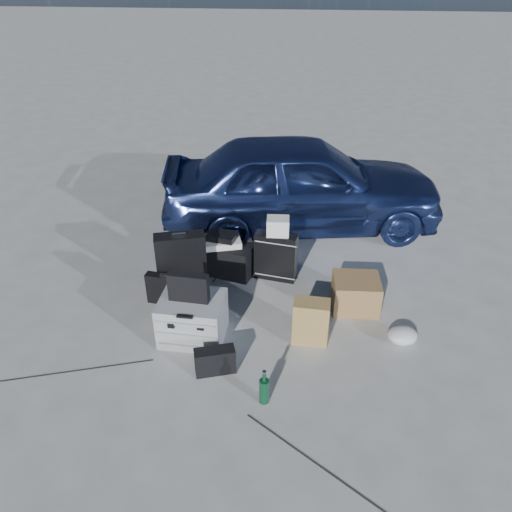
{
  "coord_description": "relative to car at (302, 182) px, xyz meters",
  "views": [
    {
      "loc": [
        0.6,
        -3.37,
        3.09
      ],
      "look_at": [
        0.13,
        0.85,
        0.47
      ],
      "focal_mm": 35.0,
      "sensor_mm": 36.0,
      "label": 1
    }
  ],
  "objects": [
    {
      "name": "ground",
      "position": [
        -0.54,
        -2.47,
        -0.59
      ],
      "size": [
        60.0,
        60.0,
        0.0
      ],
      "primitive_type": "plane",
      "color": "#B0B1AC",
      "rests_on": "ground"
    },
    {
      "name": "car",
      "position": [
        0.0,
        0.0,
        0.0
      ],
      "size": [
        3.65,
        1.95,
        1.18
      ],
      "primitive_type": "imported",
      "rotation": [
        0.0,
        0.0,
        1.74
      ],
      "color": "navy",
      "rests_on": "ground"
    },
    {
      "name": "pelican_case",
      "position": [
        -0.91,
        -2.35,
        -0.38
      ],
      "size": [
        0.59,
        0.49,
        0.42
      ],
      "primitive_type": "cube",
      "rotation": [
        0.0,
        0.0,
        -0.03
      ],
      "color": "#B0B3B5",
      "rests_on": "ground"
    },
    {
      "name": "laptop_bag",
      "position": [
        -0.92,
        -2.35,
        -0.04
      ],
      "size": [
        0.37,
        0.11,
        0.27
      ],
      "primitive_type": "cube",
      "rotation": [
        0.0,
        0.0,
        -0.07
      ],
      "color": "black",
      "rests_on": "pelican_case"
    },
    {
      "name": "briefcase",
      "position": [
        -1.27,
        -1.87,
        -0.42
      ],
      "size": [
        0.44,
        0.15,
        0.33
      ],
      "primitive_type": "cube",
      "rotation": [
        0.0,
        0.0,
        -0.13
      ],
      "color": "black",
      "rests_on": "ground"
    },
    {
      "name": "suitcase_left",
      "position": [
        -1.17,
        -1.62,
        -0.26
      ],
      "size": [
        0.54,
        0.32,
        0.66
      ],
      "primitive_type": "cube",
      "rotation": [
        0.0,
        0.0,
        0.29
      ],
      "color": "black",
      "rests_on": "ground"
    },
    {
      "name": "suitcase_right",
      "position": [
        -0.22,
        -1.28,
        -0.32
      ],
      "size": [
        0.47,
        0.24,
        0.54
      ],
      "primitive_type": "cube",
      "rotation": [
        0.0,
        0.0,
        -0.17
      ],
      "color": "black",
      "rests_on": "ground"
    },
    {
      "name": "white_carton",
      "position": [
        -0.21,
        -1.27,
        0.04
      ],
      "size": [
        0.24,
        0.2,
        0.18
      ],
      "primitive_type": "cube",
      "rotation": [
        0.0,
        0.0,
        0.05
      ],
      "color": "silver",
      "rests_on": "suitcase_right"
    },
    {
      "name": "duffel_bag",
      "position": [
        -0.83,
        -1.23,
        -0.41
      ],
      "size": [
        0.77,
        0.48,
        0.36
      ],
      "primitive_type": "cube",
      "rotation": [
        0.0,
        0.0,
        -0.26
      ],
      "color": "black",
      "rests_on": "ground"
    },
    {
      "name": "flat_box_white",
      "position": [
        -0.82,
        -1.24,
        -0.2
      ],
      "size": [
        0.47,
        0.4,
        0.07
      ],
      "primitive_type": "cube",
      "rotation": [
        0.0,
        0.0,
        0.29
      ],
      "color": "silver",
      "rests_on": "duffel_bag"
    },
    {
      "name": "flat_box_black",
      "position": [
        -0.81,
        -1.24,
        -0.13
      ],
      "size": [
        0.34,
        0.27,
        0.06
      ],
      "primitive_type": "cube",
      "rotation": [
        0.0,
        0.0,
        -0.19
      ],
      "color": "black",
      "rests_on": "flat_box_white"
    },
    {
      "name": "kraft_bag",
      "position": [
        0.17,
        -2.28,
        -0.38
      ],
      "size": [
        0.33,
        0.21,
        0.43
      ],
      "primitive_type": "cube",
      "rotation": [
        0.0,
        0.0,
        -0.06
      ],
      "color": "#9C7D44",
      "rests_on": "ground"
    },
    {
      "name": "cardboard_box",
      "position": [
        0.61,
        -1.74,
        -0.42
      ],
      "size": [
        0.47,
        0.42,
        0.34
      ],
      "primitive_type": "cube",
      "rotation": [
        0.0,
        0.0,
        0.05
      ],
      "color": "brown",
      "rests_on": "ground"
    },
    {
      "name": "plastic_bag",
      "position": [
        1.01,
        -2.22,
        -0.51
      ],
      "size": [
        0.33,
        0.3,
        0.15
      ],
      "primitive_type": "ellipsoid",
      "rotation": [
        0.0,
        0.0,
        0.27
      ],
      "color": "silver",
      "rests_on": "ground"
    },
    {
      "name": "messenger_bag",
      "position": [
        -0.62,
        -2.78,
        -0.47
      ],
      "size": [
        0.37,
        0.23,
        0.24
      ],
      "primitive_type": "cube",
      "rotation": [
        0.0,
        0.0,
        0.31
      ],
      "color": "black",
      "rests_on": "ground"
    },
    {
      "name": "green_bottle",
      "position": [
        -0.18,
        -3.07,
        -0.43
      ],
      "size": [
        0.09,
        0.09,
        0.31
      ],
      "primitive_type": "cylinder",
      "rotation": [
        0.0,
        0.0,
        -0.17
      ],
      "color": "#0B341D",
      "rests_on": "ground"
    }
  ]
}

